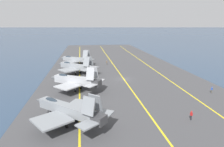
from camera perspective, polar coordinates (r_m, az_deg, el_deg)
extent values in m
plane|color=#2D425B|center=(63.46, 3.33, -1.88)|extent=(2000.00, 2000.00, 0.00)
cube|color=#424244|center=(63.41, 3.34, -1.71)|extent=(210.63, 50.11, 0.40)
cube|color=yellow|center=(67.31, 14.93, -1.06)|extent=(189.54, 3.85, 0.01)
cube|color=yellow|center=(63.35, 3.34, -1.53)|extent=(189.57, 0.36, 0.01)
cube|color=yellow|center=(62.26, -9.22, -1.97)|extent=(189.54, 4.15, 0.01)
cube|color=gray|center=(35.77, -13.05, -9.80)|extent=(9.20, 10.14, 1.67)
cone|color=#5B5E60|center=(40.83, -19.90, -7.25)|extent=(2.70, 2.76, 1.59)
cube|color=#38383A|center=(31.37, -3.76, -12.98)|extent=(2.73, 2.73, 1.42)
ellipsoid|color=#232D38|center=(38.06, -16.95, -7.29)|extent=(2.62, 2.80, 0.92)
cube|color=gray|center=(33.70, -16.83, -12.63)|extent=(7.23, 7.23, 0.28)
cube|color=gray|center=(37.94, -8.79, -9.07)|extent=(7.00, 7.01, 0.28)
cube|color=gray|center=(30.56, -6.80, -9.22)|extent=(2.15, 2.28, 2.73)
cube|color=gray|center=(31.81, -4.74, -8.21)|extent=(2.15, 2.28, 2.73)
cube|color=gray|center=(30.12, -7.18, -14.29)|extent=(3.53, 3.61, 0.20)
cube|color=gray|center=(33.24, -2.06, -11.33)|extent=(3.57, 3.40, 0.20)
cylinder|color=#B2B2B7|center=(39.63, -17.45, -10.51)|extent=(0.16, 0.16, 1.90)
cylinder|color=black|center=(39.89, -17.38, -11.36)|extent=(0.56, 0.60, 0.60)
cylinder|color=#B2B2B7|center=(35.01, -12.89, -13.59)|extent=(0.16, 0.16, 1.90)
cylinder|color=black|center=(35.31, -12.83, -14.52)|extent=(0.56, 0.60, 0.60)
cylinder|color=#B2B2B7|center=(36.46, -10.18, -12.27)|extent=(0.16, 0.16, 1.90)
cylinder|color=black|center=(36.75, -10.14, -13.18)|extent=(0.56, 0.60, 0.60)
cube|color=#A8AAAF|center=(52.78, -10.80, -1.87)|extent=(7.33, 10.54, 1.84)
cone|color=#5B5E60|center=(56.58, -16.28, -1.11)|extent=(2.59, 2.71, 1.74)
cube|color=#38383A|center=(49.47, -4.38, -2.73)|extent=(2.74, 2.64, 1.56)
ellipsoid|color=#232D38|center=(54.49, -13.81, -0.58)|extent=(2.27, 2.85, 1.01)
cube|color=#A8AAAF|center=(50.11, -12.55, -3.53)|extent=(6.88, 6.88, 0.28)
cube|color=#A8AAAF|center=(55.45, -8.51, -1.64)|extent=(6.10, 6.06, 0.28)
cube|color=#A8AAAF|center=(48.56, -6.22, -0.06)|extent=(1.90, 2.30, 3.07)
cube|color=#A8AAAF|center=(50.20, -5.14, 0.43)|extent=(1.90, 2.30, 3.07)
cube|color=#A8AAAF|center=(47.74, -6.14, -3.40)|extent=(3.50, 3.43, 0.20)
cube|color=#A8AAAF|center=(51.65, -3.63, -1.99)|extent=(3.37, 2.98, 0.20)
cylinder|color=#B2B2B7|center=(55.66, -14.28, -3.19)|extent=(0.16, 0.16, 1.82)
cylinder|color=black|center=(55.83, -14.24, -3.79)|extent=(0.50, 0.63, 0.60)
cylinder|color=#B2B2B7|center=(51.68, -10.45, -4.32)|extent=(0.16, 0.16, 1.82)
cylinder|color=black|center=(51.88, -10.42, -4.96)|extent=(0.50, 0.63, 0.60)
cylinder|color=#B2B2B7|center=(53.73, -8.94, -3.54)|extent=(0.16, 0.16, 1.82)
cylinder|color=black|center=(53.91, -8.92, -4.16)|extent=(0.50, 0.63, 0.60)
cube|color=gray|center=(70.24, -10.54, 2.03)|extent=(9.35, 10.42, 1.69)
cone|color=#5B5E60|center=(75.29, -14.51, 2.61)|extent=(2.74, 2.81, 1.61)
cube|color=#38383A|center=(65.49, -5.88, 1.32)|extent=(2.78, 2.78, 1.44)
ellipsoid|color=#232D38|center=(72.69, -12.72, 2.96)|extent=(2.67, 2.87, 0.93)
cube|color=gray|center=(67.68, -12.27, 1.01)|extent=(7.35, 7.32, 0.28)
cube|color=gray|center=(72.55, -8.42, 2.05)|extent=(7.05, 7.11, 0.28)
cube|color=gray|center=(65.18, -7.34, 3.34)|extent=(2.23, 2.37, 2.99)
cube|color=gray|center=(66.52, -6.35, 3.59)|extent=(2.23, 2.37, 2.99)
cube|color=gray|center=(64.12, -7.49, 1.00)|extent=(3.57, 3.64, 0.20)
cube|color=gray|center=(67.50, -5.02, 1.73)|extent=(3.60, 3.44, 0.20)
cylinder|color=#B2B2B7|center=(73.79, -13.07, 1.08)|extent=(0.16, 0.16, 1.81)
cylinder|color=black|center=(73.92, -13.04, 0.62)|extent=(0.56, 0.60, 0.60)
cylinder|color=#B2B2B7|center=(68.95, -10.40, 0.32)|extent=(0.16, 0.16, 1.81)
cylinder|color=black|center=(69.09, -10.38, -0.17)|extent=(0.56, 0.60, 0.60)
cylinder|color=#B2B2B7|center=(70.63, -9.09, 0.70)|extent=(0.16, 0.16, 1.81)
cylinder|color=black|center=(70.77, -9.07, 0.22)|extent=(0.56, 0.60, 0.60)
cube|color=gray|center=(86.12, -10.48, 4.04)|extent=(7.66, 10.69, 1.60)
cone|color=#5B5E60|center=(90.18, -14.02, 4.30)|extent=(2.47, 2.68, 1.52)
cube|color=#38383A|center=(82.34, -6.52, 3.73)|extent=(2.57, 2.59, 1.36)
ellipsoid|color=#232D38|center=(88.08, -12.40, 4.67)|extent=(2.28, 2.87, 0.88)
cube|color=gray|center=(83.18, -11.64, 3.27)|extent=(7.41, 7.43, 0.28)
cube|color=gray|center=(88.84, -8.95, 4.06)|extent=(6.78, 6.53, 0.28)
cube|color=gray|center=(81.90, -7.64, 5.40)|extent=(2.04, 2.40, 3.32)
cube|color=gray|center=(83.30, -7.02, 5.57)|extent=(2.04, 2.40, 3.32)
cube|color=gray|center=(80.75, -7.62, 3.49)|extent=(3.56, 3.52, 0.20)
cube|color=gray|center=(84.44, -6.02, 4.00)|extent=(3.44, 3.12, 0.20)
cylinder|color=#B2B2B7|center=(88.96, -12.73, 3.20)|extent=(0.16, 0.16, 1.58)
cylinder|color=black|center=(89.05, -12.71, 2.89)|extent=(0.51, 0.62, 0.60)
cylinder|color=#B2B2B7|center=(84.84, -10.22, 2.81)|extent=(0.16, 0.16, 1.58)
cylinder|color=black|center=(84.93, -10.20, 2.48)|extent=(0.51, 0.62, 0.60)
cylinder|color=#B2B2B7|center=(86.64, -9.37, 3.07)|extent=(0.16, 0.16, 1.58)
cylinder|color=black|center=(86.74, -9.36, 2.76)|extent=(0.51, 0.62, 0.60)
cylinder|color=#4C473D|center=(85.44, -1.48, 2.85)|extent=(0.24, 0.24, 0.85)
cube|color=brown|center=(85.30, -1.48, 3.32)|extent=(0.44, 0.37, 0.59)
sphere|color=beige|center=(85.22, -1.49, 3.60)|extent=(0.22, 0.22, 0.22)
sphere|color=brown|center=(85.21, -1.49, 3.64)|extent=(0.24, 0.24, 0.24)
cylinder|color=#4C473D|center=(56.37, 26.56, -4.59)|extent=(0.24, 0.24, 0.81)
cube|color=#284CB2|center=(56.18, 26.63, -3.93)|extent=(0.46, 0.43, 0.56)
sphere|color=tan|center=(56.06, 26.68, -3.53)|extent=(0.22, 0.22, 0.22)
sphere|color=#284CB2|center=(56.05, 26.69, -3.47)|extent=(0.24, 0.24, 0.24)
cylinder|color=#232328|center=(39.66, 21.64, -11.65)|extent=(0.24, 0.24, 0.89)
cube|color=red|center=(39.36, 21.74, -10.69)|extent=(0.44, 0.36, 0.57)
sphere|color=#9E7051|center=(39.20, 21.80, -10.14)|extent=(0.22, 0.22, 0.22)
sphere|color=red|center=(39.17, 21.80, -10.06)|extent=(0.24, 0.24, 0.24)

